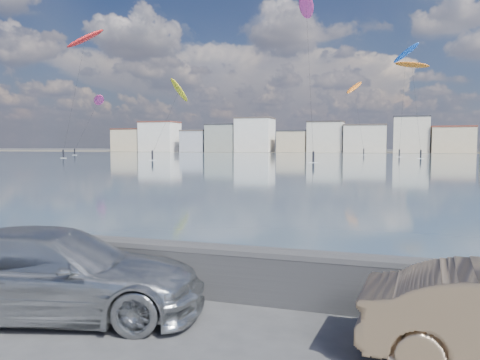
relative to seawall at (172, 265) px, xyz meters
name	(u,v)px	position (x,y,z in m)	size (l,w,h in m)	color
ground	(88,350)	(0.00, -2.70, -0.58)	(700.00, 700.00, 0.00)	#333335
bay_water	(370,160)	(0.00, 88.80, -0.58)	(500.00, 177.00, 0.00)	#374864
far_shore_strip	(382,152)	(0.00, 197.30, -0.57)	(500.00, 60.00, 0.00)	#4C473D
seawall	(172,265)	(0.00, 0.00, 0.00)	(400.00, 0.36, 1.08)	#28282B
far_buildings	(385,137)	(1.31, 183.30, 5.44)	(240.79, 13.26, 14.60)	beige
car_silver	(55,273)	(-1.39, -1.69, 0.17)	(2.10, 5.16, 1.50)	#AAADB1
kitesurfer_1	(354,88)	(-7.80, 146.39, 20.47)	(7.63, 14.16, 24.00)	orange
kitesurfer_2	(406,54)	(7.15, 129.50, 27.16)	(8.04, 18.70, 30.96)	blue
kitesurfer_3	(412,67)	(8.10, 107.70, 20.34)	(7.70, 7.93, 22.69)	orange
kitesurfer_4	(99,101)	(-81.96, 116.04, 16.02)	(9.45, 13.54, 18.70)	#E5338C
kitesurfer_7	(179,92)	(-39.01, 82.53, 13.63)	(3.13, 13.98, 17.24)	yellow
kitesurfer_11	(85,40)	(-66.75, 89.23, 27.73)	(8.37, 13.82, 31.78)	red
kitesurfer_12	(306,8)	(-11.25, 77.93, 27.19)	(5.30, 13.15, 29.87)	#E5338C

